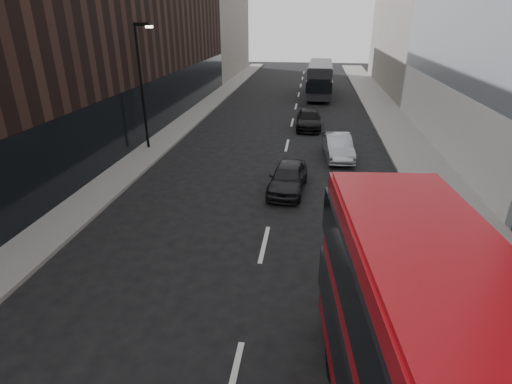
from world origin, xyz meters
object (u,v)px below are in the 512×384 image
at_px(street_lamp, 142,79).
at_px(grey_bus, 320,78).
at_px(car_c, 309,119).
at_px(car_b, 338,147).
at_px(car_a, 288,177).

distance_m(street_lamp, grey_bus, 22.23).
relative_size(grey_bus, car_c, 2.33).
relative_size(street_lamp, grey_bus, 0.70).
bearing_deg(car_c, grey_bus, 84.92).
bearing_deg(car_c, car_b, -76.21).
xyz_separation_m(grey_bus, car_c, (-0.82, -13.04, -1.10)).
relative_size(street_lamp, car_a, 1.81).
relative_size(car_a, car_c, 0.89).
distance_m(car_a, car_b, 5.68).
bearing_deg(car_a, grey_bus, 91.41).
bearing_deg(grey_bus, car_a, -92.35).
xyz_separation_m(car_a, car_b, (2.51, 5.09, 0.01)).
xyz_separation_m(street_lamp, grey_bus, (10.28, 19.56, -2.45)).
distance_m(street_lamp, car_a, 10.70).
xyz_separation_m(car_b, car_c, (-1.78, 6.51, -0.04)).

